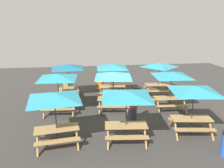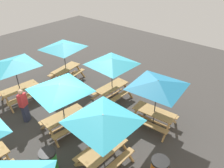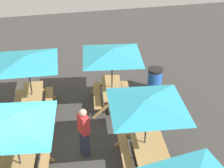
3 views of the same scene
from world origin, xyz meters
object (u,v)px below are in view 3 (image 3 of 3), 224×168
picnic_table_4 (27,64)px  trash_bin_blue (155,80)px  picnic_table_7 (147,107)px  picnic_table_5 (13,127)px  picnic_table_0 (112,57)px  person_standing (84,131)px

picnic_table_4 → trash_bin_blue: picnic_table_4 is taller
picnic_table_7 → trash_bin_blue: picnic_table_7 is taller
picnic_table_5 → picnic_table_7: 3.42m
picnic_table_7 → picnic_table_0: bearing=11.0°
picnic_table_0 → picnic_table_4: same height
picnic_table_0 → picnic_table_7: size_ratio=1.00×
trash_bin_blue → person_standing: 4.42m
picnic_table_0 → trash_bin_blue: (0.60, -1.87, -1.49)m
picnic_table_7 → person_standing: picnic_table_7 is taller
picnic_table_0 → person_standing: size_ratio=1.68×
picnic_table_0 → picnic_table_5: 4.47m
picnic_table_7 → person_standing: bearing=72.7°
trash_bin_blue → picnic_table_4: bearing=95.7°
picnic_table_7 → trash_bin_blue: 4.30m
picnic_table_0 → trash_bin_blue: bearing=-64.1°
picnic_table_0 → picnic_table_5: bearing=143.3°
person_standing → picnic_table_7: bearing=44.2°
picnic_table_7 → trash_bin_blue: size_ratio=2.87×
picnic_table_5 → picnic_table_7: (0.07, -3.42, 0.00)m
picnic_table_0 → picnic_table_7: (-3.10, -0.27, 0.00)m
picnic_table_0 → picnic_table_7: same height
picnic_table_4 → picnic_table_5: 3.32m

